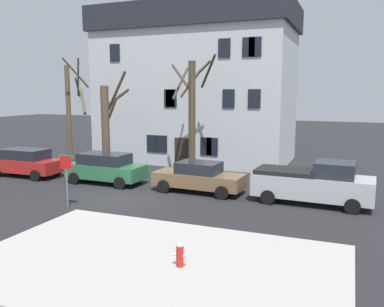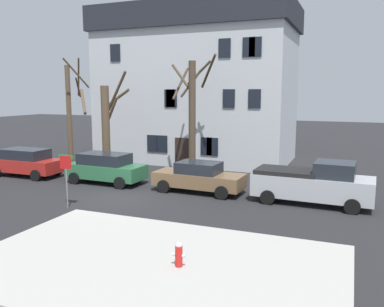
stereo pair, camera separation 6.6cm
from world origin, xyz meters
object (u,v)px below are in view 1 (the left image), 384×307
(tree_bare_mid, at_px, (106,124))
(car_green_wagon, at_px, (106,168))
(building_main, at_px, (196,85))
(car_red_wagon, at_px, (26,162))
(tree_bare_far, at_px, (192,113))
(fire_hydrant, at_px, (180,254))
(pickup_truck_silver, at_px, (313,183))
(car_brown_sedan, at_px, (199,177))
(tree_bare_near, at_px, (70,113))
(street_sign_pole, at_px, (66,171))

(tree_bare_mid, bearing_deg, car_green_wagon, -57.53)
(building_main, bearing_deg, car_red_wagon, -127.01)
(tree_bare_far, xyz_separation_m, fire_hydrant, (4.60, -12.46, -3.45))
(building_main, distance_m, pickup_truck_silver, 14.65)
(tree_bare_mid, height_order, tree_bare_far, tree_bare_far)
(car_green_wagon, height_order, car_brown_sedan, car_green_wagon)
(car_green_wagon, bearing_deg, tree_bare_near, 147.07)
(building_main, relative_size, tree_bare_mid, 2.23)
(tree_bare_near, height_order, tree_bare_mid, tree_bare_near)
(tree_bare_near, xyz_separation_m, fire_hydrant, (13.46, -12.14, -3.29))
(pickup_truck_silver, height_order, street_sign_pole, street_sign_pole)
(fire_hydrant, bearing_deg, car_brown_sedan, 107.45)
(tree_bare_mid, bearing_deg, building_main, 63.79)
(building_main, relative_size, car_red_wagon, 3.21)
(tree_bare_mid, distance_m, tree_bare_far, 5.78)
(car_red_wagon, distance_m, car_green_wagon, 5.73)
(tree_bare_far, bearing_deg, fire_hydrant, -69.73)
(street_sign_pole, bearing_deg, building_main, 87.95)
(car_red_wagon, distance_m, car_brown_sedan, 11.47)
(street_sign_pole, bearing_deg, tree_bare_near, 127.17)
(tree_bare_mid, bearing_deg, tree_bare_far, 8.13)
(tree_bare_far, distance_m, car_brown_sedan, 5.01)
(building_main, bearing_deg, street_sign_pole, -92.05)
(car_red_wagon, bearing_deg, building_main, 52.99)
(tree_bare_mid, distance_m, street_sign_pole, 8.32)
(car_green_wagon, bearing_deg, pickup_truck_silver, -0.41)
(tree_bare_near, distance_m, tree_bare_far, 8.86)
(tree_bare_mid, height_order, car_green_wagon, tree_bare_mid)
(car_green_wagon, relative_size, car_brown_sedan, 0.95)
(tree_bare_mid, distance_m, car_red_wagon, 5.44)
(building_main, bearing_deg, tree_bare_far, -71.03)
(building_main, xyz_separation_m, tree_bare_mid, (-3.50, -7.12, -2.60))
(pickup_truck_silver, bearing_deg, car_brown_sedan, 179.07)
(car_red_wagon, bearing_deg, pickup_truck_silver, 0.37)
(car_red_wagon, bearing_deg, street_sign_pole, -34.28)
(fire_hydrant, relative_size, street_sign_pole, 0.31)
(street_sign_pole, bearing_deg, car_red_wagon, 145.72)
(tree_bare_near, bearing_deg, car_brown_sedan, -16.52)
(car_green_wagon, relative_size, pickup_truck_silver, 0.83)
(tree_bare_near, bearing_deg, street_sign_pole, -52.83)
(tree_bare_near, relative_size, tree_bare_far, 1.01)
(car_green_wagon, bearing_deg, car_brown_sedan, 0.11)
(tree_bare_far, height_order, pickup_truck_silver, tree_bare_far)
(street_sign_pole, bearing_deg, tree_bare_far, 72.29)
(tree_bare_near, xyz_separation_m, tree_bare_mid, (3.19, -0.49, -0.63))
(building_main, xyz_separation_m, tree_bare_far, (2.17, -6.31, -1.81))
(building_main, xyz_separation_m, pickup_truck_silver, (9.72, -9.87, -4.77))
(car_green_wagon, bearing_deg, tree_bare_mid, 122.47)
(building_main, relative_size, street_sign_pole, 5.98)
(car_green_wagon, bearing_deg, street_sign_pole, -75.58)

